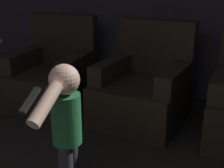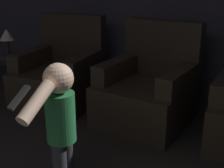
{
  "view_description": "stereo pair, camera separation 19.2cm",
  "coord_description": "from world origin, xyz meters",
  "px_view_note": "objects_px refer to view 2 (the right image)",
  "views": [
    {
      "loc": [
        1.1,
        0.68,
        1.46
      ],
      "look_at": [
        0.12,
        2.94,
        0.6
      ],
      "focal_mm": 50.0,
      "sensor_mm": 36.0,
      "label": 1
    },
    {
      "loc": [
        1.28,
        0.76,
        1.46
      ],
      "look_at": [
        0.12,
        2.94,
        0.6
      ],
      "focal_mm": 50.0,
      "sensor_mm": 36.0,
      "label": 2
    }
  ],
  "objects_px": {
    "armchair_left": "(61,75)",
    "person_toddler": "(60,118)",
    "armchair_middle": "(149,90)",
    "lamp": "(7,35)"
  },
  "relations": [
    {
      "from": "armchair_middle",
      "to": "lamp",
      "type": "distance_m",
      "value": 1.95
    },
    {
      "from": "armchair_middle",
      "to": "lamp",
      "type": "xyz_separation_m",
      "value": [
        -1.9,
        -0.07,
        0.42
      ]
    },
    {
      "from": "armchair_left",
      "to": "person_toddler",
      "type": "height_order",
      "value": "armchair_left"
    },
    {
      "from": "armchair_middle",
      "to": "lamp",
      "type": "bearing_deg",
      "value": -173.32
    },
    {
      "from": "person_toddler",
      "to": "lamp",
      "type": "bearing_deg",
      "value": 42.55
    },
    {
      "from": "armchair_middle",
      "to": "armchair_left",
      "type": "bearing_deg",
      "value": -175.3
    },
    {
      "from": "armchair_left",
      "to": "person_toddler",
      "type": "xyz_separation_m",
      "value": [
        1.01,
        -1.35,
        0.21
      ]
    },
    {
      "from": "armchair_middle",
      "to": "person_toddler",
      "type": "xyz_separation_m",
      "value": [
        -0.13,
        -1.35,
        0.21
      ]
    },
    {
      "from": "person_toddler",
      "to": "lamp",
      "type": "relative_size",
      "value": 2.91
    },
    {
      "from": "armchair_left",
      "to": "lamp",
      "type": "relative_size",
      "value": 3.21
    }
  ]
}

